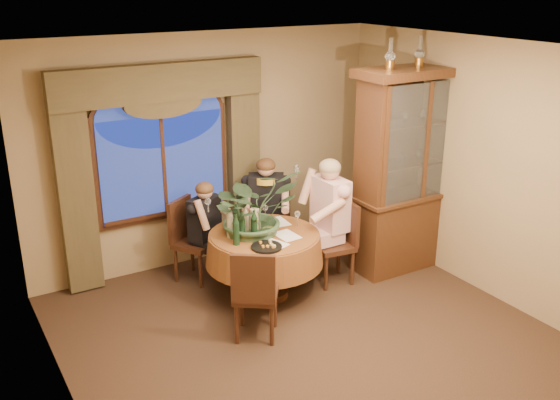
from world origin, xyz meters
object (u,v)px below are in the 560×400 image
oil_lamp_left (390,54)px  oil_lamp_right (447,49)px  wine_bottle_2 (230,223)px  wine_bottle_3 (254,225)px  olive_bowl (270,231)px  wine_bottle_0 (245,221)px  chair_back_right (272,226)px  oil_lamp_center (420,51)px  stoneware_vase (255,220)px  wine_bottle_4 (236,218)px  chair_back (195,241)px  wine_bottle_5 (236,230)px  person_scarf (266,211)px  chair_front_left (256,292)px  wine_bottle_1 (242,226)px  dining_table (265,265)px  person_back (205,231)px  china_cabinet (411,170)px  person_pink (330,219)px  centerpiece_plant (253,178)px

oil_lamp_left → oil_lamp_right: bearing=0.0°
wine_bottle_2 → wine_bottle_3: 0.27m
oil_lamp_left → olive_bowl: size_ratio=1.99×
wine_bottle_0 → chair_back_right: bearing=42.6°
oil_lamp_center → stoneware_vase: (-1.97, 0.27, -1.71)m
wine_bottle_4 → chair_back: bearing=113.7°
stoneware_vase → wine_bottle_2: bearing=-179.7°
wine_bottle_5 → chair_back: bearing=96.6°
chair_back_right → wine_bottle_3: wine_bottle_3 is taller
chair_back → person_scarf: (0.96, 0.01, 0.19)m
chair_front_left → wine_bottle_1: (0.19, 0.64, 0.44)m
oil_lamp_left → wine_bottle_4: size_ratio=1.03×
wine_bottle_1 → chair_back_right: bearing=43.3°
chair_front_left → person_scarf: 1.74m
oil_lamp_center → chair_front_left: oil_lamp_center is taller
chair_front_left → dining_table: bearing=90.0°
chair_back → wine_bottle_2: size_ratio=2.91×
wine_bottle_3 → wine_bottle_0: bearing=98.6°
oil_lamp_left → person_back: size_ratio=0.28×
wine_bottle_0 → wine_bottle_3: size_ratio=1.00×
wine_bottle_2 → wine_bottle_4: size_ratio=1.00×
china_cabinet → wine_bottle_1: china_cabinet is taller
wine_bottle_5 → wine_bottle_3: bearing=4.4°
olive_bowl → wine_bottle_1: bearing=-177.3°
dining_table → chair_front_left: chair_front_left is taller
oil_lamp_center → wine_bottle_3: bearing=177.8°
person_back → wine_bottle_1: (0.10, -0.74, 0.31)m
oil_lamp_center → wine_bottle_4: bearing=170.5°
oil_lamp_center → wine_bottle_5: oil_lamp_center is taller
person_pink → wine_bottle_4: person_pink is taller
chair_back → chair_front_left: same height
chair_back_right → wine_bottle_1: (-0.80, -0.76, 0.44)m
chair_back_right → person_pink: (0.37, -0.70, 0.25)m
chair_back_right → olive_bowl: bearing=94.0°
centerpiece_plant → wine_bottle_3: (-0.11, -0.21, -0.45)m
stoneware_vase → chair_back: bearing=123.0°
oil_lamp_center → dining_table: bearing=174.9°
wine_bottle_3 → wine_bottle_1: bearing=159.4°
oil_lamp_center → centerpiece_plant: bearing=171.7°
centerpiece_plant → wine_bottle_3: size_ratio=3.20×
dining_table → oil_lamp_left: size_ratio=3.82×
oil_lamp_left → wine_bottle_4: (-1.73, 0.36, -1.68)m
wine_bottle_2 → wine_bottle_3: (0.19, -0.19, 0.00)m
china_cabinet → wine_bottle_5: china_cabinet is taller
chair_front_left → wine_bottle_5: bearing=116.6°
china_cabinet → wine_bottle_3: (-2.08, 0.08, -0.30)m
china_cabinet → oil_lamp_center: oil_lamp_center is taller
person_pink → olive_bowl: person_pink is taller
oil_lamp_center → centerpiece_plant: oil_lamp_center is taller
oil_lamp_right → olive_bowl: (-2.28, 0.14, -1.82)m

